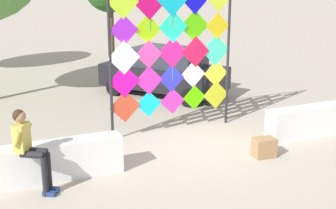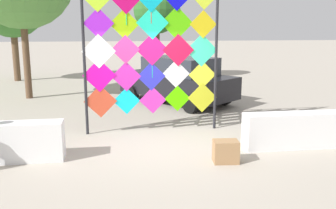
# 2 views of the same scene
# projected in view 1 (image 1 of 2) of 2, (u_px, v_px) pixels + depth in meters

# --- Properties ---
(ground) EXTENTS (120.00, 120.00, 0.00)m
(ground) POSITION_uv_depth(u_px,v_px,m) (192.00, 149.00, 10.82)
(ground) COLOR #ADA393
(plaza_ledge_left) EXTENTS (3.86, 0.47, 0.77)m
(plaza_ledge_left) POSITION_uv_depth(u_px,v_px,m) (24.00, 166.00, 8.93)
(plaza_ledge_left) COLOR white
(plaza_ledge_left) RESTS_ON ground
(plaza_ledge_right) EXTENTS (3.86, 0.47, 0.77)m
(plaza_ledge_right) POSITION_uv_depth(u_px,v_px,m) (333.00, 118.00, 11.82)
(plaza_ledge_right) COLOR white
(plaza_ledge_right) RESTS_ON ground
(kite_display_rack) EXTENTS (3.34, 0.14, 3.77)m
(kite_display_rack) POSITION_uv_depth(u_px,v_px,m) (171.00, 49.00, 11.43)
(kite_display_rack) COLOR #232328
(kite_display_rack) RESTS_ON ground
(seated_vendor) EXTENTS (0.78, 0.69, 1.62)m
(seated_vendor) POSITION_uv_depth(u_px,v_px,m) (29.00, 144.00, 8.42)
(seated_vendor) COLOR black
(seated_vendor) RESTS_ON ground
(parked_car) EXTENTS (3.88, 4.31, 1.59)m
(parked_car) POSITION_uv_depth(u_px,v_px,m) (165.00, 71.00, 15.32)
(parked_car) COLOR black
(parked_car) RESTS_ON ground
(cardboard_box_large) EXTENTS (0.51, 0.39, 0.44)m
(cardboard_box_large) POSITION_uv_depth(u_px,v_px,m) (264.00, 147.00, 10.31)
(cardboard_box_large) COLOR #9E754C
(cardboard_box_large) RESTS_ON ground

